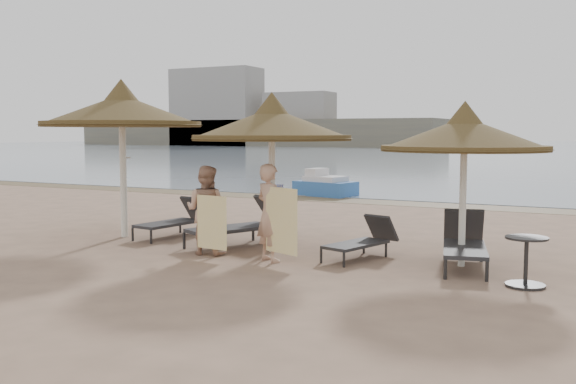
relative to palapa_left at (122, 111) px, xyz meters
name	(u,v)px	position (x,y,z in m)	size (l,w,h in m)	color
ground	(252,256)	(3.43, -0.62, -2.61)	(160.00, 160.00, 0.00)	#97745D
sea	(561,149)	(3.43, 79.38, -2.60)	(200.00, 140.00, 0.03)	slate
wet_sand_strip	(404,203)	(3.43, 8.78, -2.61)	(200.00, 1.60, 0.01)	brown
far_shore	(371,127)	(-21.68, 77.20, 0.29)	(150.00, 54.80, 12.00)	#716953
palapa_left	(122,111)	(0.00, 0.00, 0.00)	(3.31, 3.31, 3.28)	white
palapa_center	(272,125)	(3.53, -0.05, -0.29)	(2.94, 2.94, 2.91)	white
palapa_right	(464,135)	(6.93, 0.18, -0.47)	(2.72, 2.72, 2.69)	white
lounger_far_left	(176,219)	(0.92, 0.57, -2.26)	(0.85, 1.85, 0.80)	#262626
lounger_near_left	(243,224)	(2.72, 0.28, -2.20)	(1.53, 2.17, 0.93)	#262626
lounger_near_right	(364,239)	(5.25, 0.13, -2.29)	(0.96, 1.69, 0.72)	#262626
lounger_far_right	(464,242)	(6.96, 0.22, -2.22)	(1.08, 2.08, 0.89)	#262626
side_table	(526,263)	(8.03, -0.83, -2.28)	(0.59, 0.59, 0.72)	#262626
person_left	(206,203)	(2.60, -0.82, -1.69)	(0.85, 0.55, 1.85)	tan
person_right	(270,205)	(3.93, -0.88, -1.65)	(0.89, 0.58, 1.93)	tan
towel_left	(212,222)	(2.95, -1.17, -1.97)	(0.66, 0.11, 0.93)	yellow
towel_right	(281,221)	(4.28, -1.13, -1.87)	(0.73, 0.30, 1.08)	yellow
bag_patterned	(277,193)	(3.53, 0.13, -1.55)	(0.27, 0.18, 0.32)	white
bag_dark	(268,193)	(3.53, -0.21, -1.52)	(0.24, 0.16, 0.32)	black
pedal_boat	(325,186)	(0.30, 9.87, -2.27)	(2.21, 1.58, 0.93)	#2E64B2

